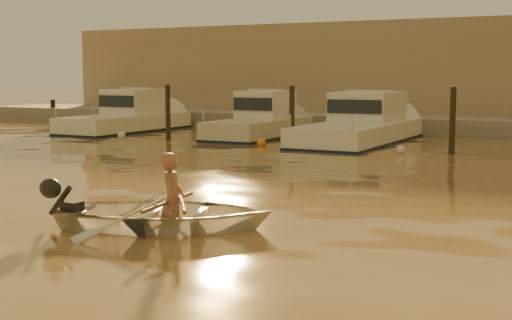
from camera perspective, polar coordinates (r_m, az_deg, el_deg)
The scene contains 16 objects.
ground_plane at distance 9.31m, azimuth -2.15°, elevation -7.93°, with size 160.00×160.00×0.00m, color brown.
dinghy at distance 11.14m, azimuth -7.21°, elevation -4.34°, with size 2.36×3.30×0.68m, color silver.
person at distance 11.08m, azimuth -6.72°, elevation -3.23°, with size 0.54×0.36×1.48m, color #9B634D.
outboard_motor at distance 11.52m, azimuth -14.56°, elevation -3.84°, with size 0.90×0.40×0.70m, color black, non-canonical shape.
oar_port at distance 11.06m, azimuth -5.95°, elevation -3.36°, with size 0.06×0.06×2.10m, color brown.
oar_starboard at distance 11.10m, azimuth -6.97°, elevation -3.34°, with size 0.06×0.06×2.10m, color olive.
moored_boat_0 at distance 30.29m, azimuth -10.38°, elevation 3.45°, with size 2.29×7.27×1.75m, color white, non-canonical shape.
moored_boat_1 at distance 26.88m, azimuth 0.24°, elevation 3.14°, with size 2.08×6.26×1.75m, color beige, non-canonical shape.
moored_boat_2 at distance 25.29m, azimuth 8.37°, elevation 2.83°, with size 2.55×8.45×1.75m, color white, non-canonical shape.
piling_0 at distance 26.34m, azimuth -7.06°, elevation 3.61°, with size 0.18×0.18×2.20m, color #2D2319.
piling_1 at distance 23.85m, azimuth 2.89°, elevation 3.32°, with size 0.18×0.18×2.20m, color #2D2319.
piling_2 at distance 22.16m, azimuth 15.44°, elevation 2.81°, with size 0.18×0.18×2.20m, color #2D2319.
fender_a at distance 27.13m, azimuth -10.70°, elevation 1.94°, with size 0.30×0.30×0.30m, color silver.
fender_b at distance 23.84m, azimuth 0.44°, elevation 1.40°, with size 0.30×0.30×0.30m, color orange.
fender_c at distance 21.86m, azimuth 11.49°, elevation 0.76°, with size 0.30×0.30×0.30m, color silver.
quay at distance 29.73m, azimuth 18.95°, elevation 2.21°, with size 52.00×4.00×1.00m, color gray.
Camera 1 is at (4.49, -7.81, 2.38)m, focal length 50.00 mm.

